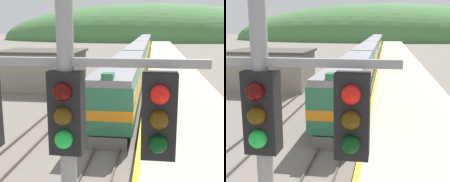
# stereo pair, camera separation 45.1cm
# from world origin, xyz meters

# --- Properties ---
(track_main) EXTENTS (1.52, 180.00, 0.16)m
(track_main) POSITION_xyz_m (0.00, 70.00, 0.08)
(track_main) COLOR #4C443D
(track_main) RESTS_ON ground
(track_siding) EXTENTS (1.52, 180.00, 0.16)m
(track_siding) POSITION_xyz_m (-4.94, 70.00, 0.08)
(track_siding) COLOR #4C443D
(track_siding) RESTS_ON ground
(platform) EXTENTS (6.49, 140.00, 1.11)m
(platform) POSITION_xyz_m (5.02, 50.00, 0.55)
(platform) COLOR #B2A893
(platform) RESTS_ON ground
(distant_hills) EXTENTS (145.68, 65.56, 34.26)m
(distant_hills) POSITION_xyz_m (0.00, 156.67, 0.00)
(distant_hills) COLOR #477A42
(distant_hills) RESTS_ON ground
(station_shed) EXTENTS (8.89, 6.65, 4.25)m
(station_shed) POSITION_xyz_m (-9.69, 34.33, 2.14)
(station_shed) COLOR gray
(station_shed) RESTS_ON ground
(express_train_lead_car) EXTENTS (2.89, 20.37, 4.36)m
(express_train_lead_car) POSITION_xyz_m (0.00, 27.32, 2.19)
(express_train_lead_car) COLOR black
(express_train_lead_car) RESTS_ON ground
(carriage_second) EXTENTS (2.88, 21.96, 4.00)m
(carriage_second) POSITION_xyz_m (0.00, 49.60, 2.18)
(carriage_second) COLOR black
(carriage_second) RESTS_ON ground
(carriage_third) EXTENTS (2.88, 21.96, 4.00)m
(carriage_third) POSITION_xyz_m (0.00, 72.44, 2.18)
(carriage_third) COLOR black
(carriage_third) RESTS_ON ground
(carriage_fourth) EXTENTS (2.88, 21.96, 4.00)m
(carriage_fourth) POSITION_xyz_m (0.00, 95.28, 2.18)
(carriage_fourth) COLOR black
(carriage_fourth) RESTS_ON ground
(signal_mast_main) EXTENTS (3.30, 0.42, 7.39)m
(signal_mast_main) POSITION_xyz_m (1.43, 4.61, 5.07)
(signal_mast_main) COLOR gray
(signal_mast_main) RESTS_ON ground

